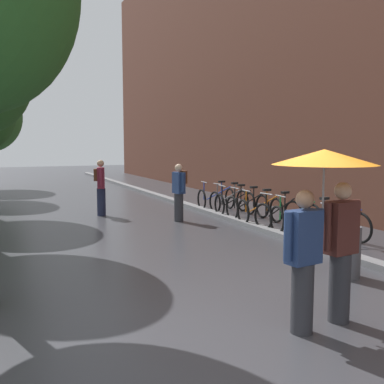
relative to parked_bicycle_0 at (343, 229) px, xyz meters
The scene contains 16 objects.
ground_plane 4.84m from the parked_bicycle_0, 143.48° to the right, with size 80.00×80.00×0.00m, color #38383D.
building_facade 11.01m from the parked_bicycle_0, 49.34° to the left, with size 8.00×36.00×12.24m, color brown.
kerb_strip 7.17m from the parked_bicycle_0, 95.42° to the left, with size 0.30×36.00×0.12m, color slate.
parked_bicycle_0 is the anchor object (origin of this frame).
parked_bicycle_1 0.80m from the parked_bicycle_0, 92.07° to the left, with size 1.13×0.77×0.96m.
parked_bicycle_2 1.56m from the parked_bicycle_0, 92.31° to the left, with size 1.14×0.80×0.96m.
parked_bicycle_3 2.21m from the parked_bicycle_0, 92.79° to the left, with size 1.15×0.82×0.96m.
parked_bicycle_4 2.98m from the parked_bicycle_0, 93.49° to the left, with size 1.13×0.78×0.96m.
parked_bicycle_5 3.76m from the parked_bicycle_0, 91.63° to the left, with size 1.08×0.70×0.96m.
parked_bicycle_6 4.47m from the parked_bicycle_0, 91.55° to the left, with size 1.12×0.76×0.96m.
parked_bicycle_7 5.12m from the parked_bicycle_0, 89.62° to the left, with size 1.10×0.74×0.96m.
parked_bicycle_8 5.83m from the parked_bicycle_0, 90.71° to the left, with size 1.12×0.77×0.96m.
couple_under_umbrella 4.70m from the parked_bicycle_0, 135.84° to the right, with size 1.22×1.22×2.13m.
litter_bin 2.35m from the parked_bicycle_0, 131.18° to the right, with size 0.44×0.44×0.85m, color #4C4C51.
pedestrian_walking_midground 4.75m from the parked_bicycle_0, 115.68° to the left, with size 0.35×0.59×1.62m.
pedestrian_walking_far 7.27m from the parked_bicycle_0, 122.09° to the left, with size 0.38×0.58×1.70m.
Camera 1 is at (-2.93, -4.41, 2.20)m, focal length 41.71 mm.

